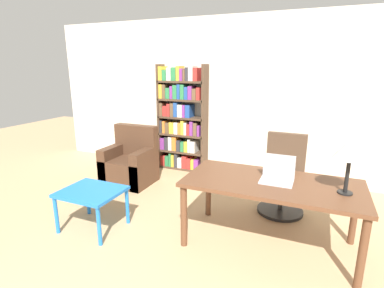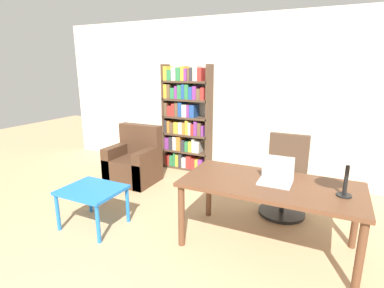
{
  "view_description": "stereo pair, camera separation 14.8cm",
  "coord_description": "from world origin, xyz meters",
  "px_view_note": "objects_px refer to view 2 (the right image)",
  "views": [
    {
      "loc": [
        1.06,
        -0.53,
        1.88
      ],
      "look_at": [
        -0.31,
        2.64,
        0.98
      ],
      "focal_mm": 28.0,
      "sensor_mm": 36.0,
      "label": 1
    },
    {
      "loc": [
        1.19,
        -0.47,
        1.88
      ],
      "look_at": [
        -0.31,
        2.64,
        0.98
      ],
      "focal_mm": 28.0,
      "sensor_mm": 36.0,
      "label": 2
    }
  ],
  "objects_px": {
    "bookshelf": "(185,120)",
    "laptop": "(276,177)",
    "table_lamp": "(350,152)",
    "armchair": "(134,163)",
    "office_chair": "(285,180)",
    "desk": "(270,191)",
    "side_table_blue": "(92,194)"
  },
  "relations": [
    {
      "from": "bookshelf",
      "to": "laptop",
      "type": "bearing_deg",
      "value": -43.08
    },
    {
      "from": "laptop",
      "to": "bookshelf",
      "type": "height_order",
      "value": "bookshelf"
    },
    {
      "from": "table_lamp",
      "to": "armchair",
      "type": "height_order",
      "value": "table_lamp"
    },
    {
      "from": "office_chair",
      "to": "desk",
      "type": "bearing_deg",
      "value": -91.4
    },
    {
      "from": "armchair",
      "to": "bookshelf",
      "type": "xyz_separation_m",
      "value": [
        0.47,
        0.97,
        0.62
      ]
    },
    {
      "from": "bookshelf",
      "to": "armchair",
      "type": "bearing_deg",
      "value": -115.94
    },
    {
      "from": "office_chair",
      "to": "bookshelf",
      "type": "bearing_deg",
      "value": 152.99
    },
    {
      "from": "laptop",
      "to": "side_table_blue",
      "type": "height_order",
      "value": "laptop"
    },
    {
      "from": "office_chair",
      "to": "bookshelf",
      "type": "xyz_separation_m",
      "value": [
        -1.96,
        1.0,
        0.49
      ]
    },
    {
      "from": "office_chair",
      "to": "armchair",
      "type": "bearing_deg",
      "value": 179.17
    },
    {
      "from": "office_chair",
      "to": "bookshelf",
      "type": "height_order",
      "value": "bookshelf"
    },
    {
      "from": "office_chair",
      "to": "bookshelf",
      "type": "relative_size",
      "value": 0.54
    },
    {
      "from": "side_table_blue",
      "to": "bookshelf",
      "type": "relative_size",
      "value": 0.36
    },
    {
      "from": "table_lamp",
      "to": "office_chair",
      "type": "bearing_deg",
      "value": 124.95
    },
    {
      "from": "table_lamp",
      "to": "office_chair",
      "type": "relative_size",
      "value": 0.52
    },
    {
      "from": "desk",
      "to": "office_chair",
      "type": "relative_size",
      "value": 1.74
    },
    {
      "from": "armchair",
      "to": "desk",
      "type": "bearing_deg",
      "value": -21.15
    },
    {
      "from": "desk",
      "to": "side_table_blue",
      "type": "xyz_separation_m",
      "value": [
        -1.97,
        -0.48,
        -0.22
      ]
    },
    {
      "from": "laptop",
      "to": "bookshelf",
      "type": "relative_size",
      "value": 0.17
    },
    {
      "from": "side_table_blue",
      "to": "table_lamp",
      "type": "bearing_deg",
      "value": 9.6
    },
    {
      "from": "office_chair",
      "to": "armchair",
      "type": "relative_size",
      "value": 1.1
    },
    {
      "from": "laptop",
      "to": "side_table_blue",
      "type": "distance_m",
      "value": 2.11
    },
    {
      "from": "table_lamp",
      "to": "armchair",
      "type": "distance_m",
      "value": 3.34
    },
    {
      "from": "laptop",
      "to": "office_chair",
      "type": "height_order",
      "value": "office_chair"
    },
    {
      "from": "laptop",
      "to": "armchair",
      "type": "bearing_deg",
      "value": 160.07
    },
    {
      "from": "side_table_blue",
      "to": "bookshelf",
      "type": "xyz_separation_m",
      "value": [
        0.03,
        2.38,
        0.51
      ]
    },
    {
      "from": "desk",
      "to": "table_lamp",
      "type": "xyz_separation_m",
      "value": [
        0.67,
        -0.03,
        0.51
      ]
    },
    {
      "from": "laptop",
      "to": "armchair",
      "type": "height_order",
      "value": "laptop"
    },
    {
      "from": "armchair",
      "to": "side_table_blue",
      "type": "bearing_deg",
      "value": -72.63
    },
    {
      "from": "side_table_blue",
      "to": "armchair",
      "type": "xyz_separation_m",
      "value": [
        -0.44,
        1.41,
        -0.11
      ]
    },
    {
      "from": "side_table_blue",
      "to": "armchair",
      "type": "distance_m",
      "value": 1.48
    },
    {
      "from": "desk",
      "to": "laptop",
      "type": "bearing_deg",
      "value": 44.15
    }
  ]
}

